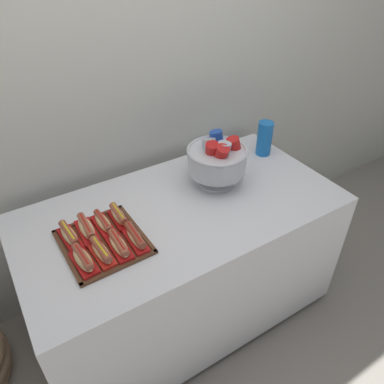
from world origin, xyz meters
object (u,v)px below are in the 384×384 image
(buffet_table, at_px, (183,260))
(hot_dog_7, at_px, (119,216))
(punch_bowl, at_px, (217,159))
(hot_dog_3, at_px, (135,238))
(hot_dog_1, at_px, (101,252))
(hot_dog_4, at_px, (69,236))
(hot_dog_6, at_px, (103,223))
(serving_tray, at_px, (103,242))
(cup_stack, at_px, (264,138))
(hot_dog_5, at_px, (87,229))
(hot_dog_2, at_px, (119,245))
(hot_dog_0, at_px, (83,260))

(buffet_table, height_order, hot_dog_7, hot_dog_7)
(punch_bowl, bearing_deg, hot_dog_3, -160.70)
(hot_dog_1, xyz_separation_m, hot_dog_4, (-0.08, 0.16, -0.00))
(buffet_table, height_order, hot_dog_4, hot_dog_4)
(hot_dog_1, height_order, punch_bowl, punch_bowl)
(hot_dog_3, height_order, hot_dog_6, hot_dog_3)
(serving_tray, height_order, cup_stack, cup_stack)
(buffet_table, xyz_separation_m, hot_dog_1, (-0.44, -0.12, 0.40))
(hot_dog_4, height_order, punch_bowl, punch_bowl)
(hot_dog_5, xyz_separation_m, hot_dog_6, (0.07, 0.00, -0.00))
(hot_dog_2, relative_size, hot_dog_3, 1.01)
(hot_dog_1, distance_m, hot_dog_6, 0.18)
(hot_dog_6, bearing_deg, hot_dog_5, -178.66)
(hot_dog_2, relative_size, hot_dog_4, 1.00)
(hot_dog_2, height_order, hot_dog_7, hot_dog_7)
(serving_tray, height_order, hot_dog_1, hot_dog_1)
(hot_dog_3, xyz_separation_m, hot_dog_6, (-0.08, 0.16, -0.00))
(hot_dog_6, bearing_deg, hot_dog_0, -130.94)
(hot_dog_0, relative_size, hot_dog_5, 0.94)
(hot_dog_5, relative_size, punch_bowl, 0.60)
(hot_dog_0, bearing_deg, hot_dog_2, 1.34)
(hot_dog_3, relative_size, hot_dog_5, 0.94)
(hot_dog_7, bearing_deg, hot_dog_5, -178.66)
(hot_dog_2, height_order, cup_stack, cup_stack)
(hot_dog_7, bearing_deg, hot_dog_1, -130.94)
(hot_dog_1, xyz_separation_m, cup_stack, (1.10, 0.30, 0.06))
(hot_dog_5, bearing_deg, hot_dog_4, -178.66)
(hot_dog_2, distance_m, hot_dog_4, 0.22)
(hot_dog_2, xyz_separation_m, hot_dog_6, (-0.00, 0.16, -0.00))
(hot_dog_6, relative_size, hot_dog_7, 1.06)
(hot_dog_2, xyz_separation_m, cup_stack, (1.02, 0.29, 0.06))
(hot_dog_6, height_order, punch_bowl, punch_bowl)
(hot_dog_1, bearing_deg, cup_stack, 15.10)
(buffet_table, height_order, hot_dog_3, hot_dog_3)
(hot_dog_1, xyz_separation_m, hot_dog_3, (0.15, 0.00, 0.00))
(hot_dog_5, bearing_deg, hot_dog_7, 1.34)
(serving_tray, bearing_deg, hot_dog_7, 37.59)
(punch_bowl, relative_size, cup_stack, 1.53)
(hot_dog_3, height_order, hot_dog_5, same)
(hot_dog_5, distance_m, cup_stack, 1.11)
(hot_dog_3, distance_m, punch_bowl, 0.59)
(punch_bowl, bearing_deg, serving_tray, -170.44)
(buffet_table, relative_size, hot_dog_5, 8.56)
(hot_dog_3, relative_size, hot_dog_7, 1.11)
(hot_dog_0, distance_m, punch_bowl, 0.80)
(hot_dog_0, xyz_separation_m, hot_dog_1, (0.07, 0.00, 0.00))
(hot_dog_0, relative_size, hot_dog_3, 1.00)
(hot_dog_3, bearing_deg, hot_dog_7, 91.34)
(cup_stack, bearing_deg, hot_dog_4, -173.57)
(hot_dog_5, height_order, punch_bowl, punch_bowl)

